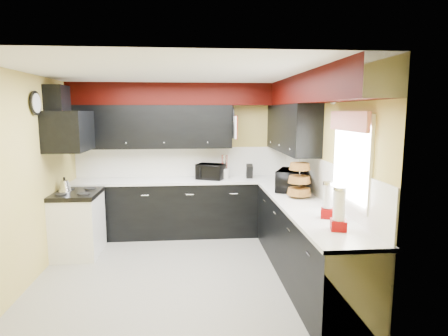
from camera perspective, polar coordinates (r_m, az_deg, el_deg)
name	(u,v)px	position (r m, az deg, el deg)	size (l,w,h in m)	color
ground	(183,272)	(5.04, -6.34, -15.44)	(3.60, 3.60, 0.00)	gray
wall_back	(184,158)	(6.45, -6.17, 1.45)	(3.60, 0.06, 2.50)	#E0C666
wall_right	(322,174)	(4.96, 14.70, -0.94)	(0.06, 3.60, 2.50)	#E0C666
wall_left	(30,179)	(5.05, -27.46, -1.46)	(0.06, 3.60, 2.50)	#E0C666
ceiling	(179,73)	(4.62, -6.87, 14.16)	(3.60, 3.60, 0.06)	white
cab_back	(184,208)	(6.31, -6.11, -6.12)	(3.60, 0.60, 0.90)	black
cab_right	(304,243)	(4.78, 12.11, -11.10)	(0.60, 3.00, 0.90)	black
counter_back	(184,181)	(6.20, -6.18, -1.92)	(3.62, 0.64, 0.04)	white
counter_right	(305,206)	(4.65, 12.29, -5.63)	(0.64, 3.02, 0.04)	white
splash_back	(184,162)	(6.45, -6.17, 0.91)	(3.60, 0.02, 0.50)	white
splash_right	(321,179)	(4.96, 14.56, -1.63)	(0.02, 3.60, 0.50)	white
upper_back	(152,127)	(6.26, -10.89, 6.18)	(2.60, 0.35, 0.70)	black
upper_right	(291,128)	(5.70, 10.20, 5.98)	(0.35, 1.80, 0.70)	black
soffit_back	(182,94)	(6.23, -6.37, 11.11)	(3.60, 0.36, 0.35)	black
soffit_right	(316,88)	(4.67, 13.84, 11.77)	(0.36, 3.24, 0.35)	black
stove	(78,225)	(5.82, -21.32, -8.13)	(0.60, 0.75, 0.86)	white
cooktop	(76,194)	(5.71, -21.58, -3.70)	(0.62, 0.77, 0.06)	black
hood	(69,131)	(5.61, -22.57, 5.22)	(0.50, 0.78, 0.55)	black
hood_duct	(57,100)	(5.65, -24.09, 9.41)	(0.24, 0.40, 0.40)	black
window	(352,160)	(4.08, 18.89, 1.14)	(0.03, 0.86, 0.96)	white
valance	(349,121)	(4.03, 18.45, 6.78)	(0.04, 0.88, 0.20)	red
pan_top	(233,114)	(6.19, 1.36, 8.16)	(0.03, 0.22, 0.40)	black
pan_mid	(234,130)	(6.06, 1.49, 5.79)	(0.03, 0.28, 0.46)	black
pan_low	(232,131)	(6.32, 1.22, 5.63)	(0.03, 0.24, 0.42)	black
cut_board	(235,127)	(5.94, 1.72, 6.21)	(0.03, 0.26, 0.35)	white
baskets	(299,179)	(4.93, 11.40, -1.71)	(0.27, 0.27, 0.50)	brown
clock	(35,103)	(5.21, -26.80, 8.82)	(0.03, 0.30, 0.30)	black
deco_plate	(333,94)	(4.56, 16.32, 10.81)	(0.03, 0.24, 0.24)	white
toaster_oven	(210,172)	(6.18, -2.09, -0.54)	(0.43, 0.36, 0.25)	black
microwave	(292,180)	(5.35, 10.26, -1.86)	(0.54, 0.36, 0.30)	black
utensil_crock	(225,173)	(6.24, 0.08, -0.84)	(0.16, 0.16, 0.17)	silver
knife_block	(249,171)	(6.28, 3.90, -0.53)	(0.10, 0.14, 0.23)	black
kettle	(65,186)	(5.80, -23.11, -2.51)	(0.18, 0.18, 0.16)	#B2B2B6
dispenser_a	(328,202)	(4.07, 15.51, -4.99)	(0.13, 0.13, 0.35)	#641100
dispenser_b	(339,210)	(3.68, 17.14, -6.17)	(0.14, 0.14, 0.39)	#5C000F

